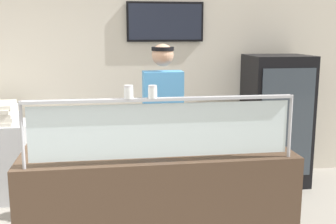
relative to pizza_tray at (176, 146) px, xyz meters
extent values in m
cube|color=silver|center=(-0.16, 2.02, 0.38)|extent=(6.52, 0.08, 2.70)
cube|color=black|center=(0.19, 1.96, 1.02)|extent=(0.94, 0.04, 0.48)
cube|color=#1E2333|center=(0.19, 1.93, 1.02)|extent=(0.89, 0.01, 0.43)
cube|color=#4C3828|center=(-0.16, -0.02, -0.49)|extent=(2.12, 0.79, 0.95)
cylinder|color=#B2B5BC|center=(-1.12, -0.36, 0.22)|extent=(0.02, 0.02, 0.47)
cylinder|color=#B2B5BC|center=(0.80, -0.36, 0.22)|extent=(0.02, 0.02, 0.47)
cube|color=silver|center=(-0.16, -0.36, 0.22)|extent=(1.86, 0.01, 0.39)
cube|color=#B2B5BC|center=(-0.16, -0.36, 0.44)|extent=(1.92, 0.06, 0.02)
cylinder|color=#9EA0A8|center=(0.00, 0.00, -0.01)|extent=(0.44, 0.44, 0.01)
cylinder|color=tan|center=(0.00, 0.00, 0.00)|extent=(0.42, 0.42, 0.02)
cylinder|color=#D65B2D|center=(0.00, 0.00, 0.02)|extent=(0.36, 0.36, 0.01)
cube|color=#ADAFB7|center=(0.01, -0.02, 0.02)|extent=(0.09, 0.28, 0.01)
cylinder|color=white|center=(-0.39, -0.36, 0.49)|extent=(0.07, 0.07, 0.08)
cylinder|color=white|center=(-0.39, -0.36, 0.48)|extent=(0.06, 0.06, 0.05)
cylinder|color=silver|center=(-0.39, -0.36, 0.54)|extent=(0.06, 0.06, 0.02)
cylinder|color=white|center=(-0.23, -0.36, 0.49)|extent=(0.06, 0.06, 0.07)
cylinder|color=red|center=(-0.23, -0.36, 0.48)|extent=(0.05, 0.05, 0.05)
cylinder|color=silver|center=(-0.23, -0.36, 0.54)|extent=(0.06, 0.06, 0.02)
cylinder|color=#23232D|center=(-0.11, 0.76, -0.49)|extent=(0.13, 0.13, 0.95)
cylinder|color=#23232D|center=(0.11, 0.76, -0.49)|extent=(0.13, 0.13, 0.95)
cube|color=#4C9EE5|center=(0.00, 0.76, 0.26)|extent=(0.38, 0.21, 0.55)
sphere|color=tan|center=(0.00, 0.76, 0.69)|extent=(0.21, 0.21, 0.21)
cylinder|color=black|center=(0.00, 0.76, 0.75)|extent=(0.21, 0.21, 0.04)
cylinder|color=tan|center=(0.18, 0.54, 0.16)|extent=(0.08, 0.34, 0.08)
cube|color=black|center=(1.51, 1.58, -0.17)|extent=(0.73, 0.63, 1.59)
cube|color=#38424C|center=(1.51, 1.26, -0.14)|extent=(0.63, 0.02, 1.27)
cylinder|color=blue|center=(1.33, 1.37, -0.09)|extent=(0.06, 0.06, 0.20)
cylinder|color=blue|center=(1.51, 1.37, -0.09)|extent=(0.06, 0.06, 0.20)
cylinder|color=green|center=(1.70, 1.37, -0.09)|extent=(0.06, 0.06, 0.20)
camera|label=1|loc=(-0.55, -3.23, 0.92)|focal=45.04mm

